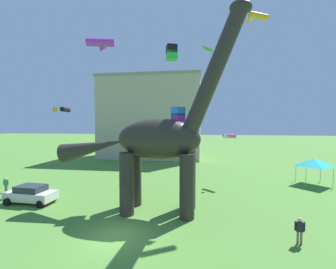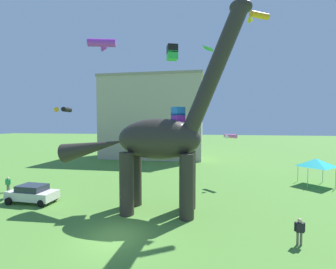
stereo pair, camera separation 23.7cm
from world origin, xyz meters
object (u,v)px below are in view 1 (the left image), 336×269
person_vendor_side (6,183)px  kite_mid_right (178,115)px  kite_high_right (101,44)px  person_near_flyer (300,228)px  kite_far_right (257,17)px  dinosaur_sculpture (158,139)px  parked_sedan_left (31,194)px  festival_canopy_tent (314,162)px  kite_drifting (228,136)px  kite_mid_left (172,52)px  kite_mid_center (208,49)px  kite_near_low (63,110)px

person_vendor_side → kite_mid_right: bearing=-21.8°
kite_high_right → person_vendor_side: bearing=-144.6°
person_near_flyer → kite_far_right: (-0.89, 7.99, 15.42)m
dinosaur_sculpture → kite_mid_right: (1.51, 0.53, 1.91)m
person_near_flyer → kite_high_right: bearing=-65.9°
parked_sedan_left → festival_canopy_tent: bearing=23.4°
person_near_flyer → kite_far_right: bearing=-115.7°
kite_drifting → kite_far_right: kite_far_right is taller
person_near_flyer → kite_mid_left: bearing=-78.7°
kite_mid_left → parked_sedan_left: bearing=-154.6°
person_near_flyer → kite_high_right: size_ratio=0.48×
kite_mid_center → festival_canopy_tent: bearing=29.5°
person_vendor_side → kite_high_right: kite_high_right is taller
person_near_flyer → festival_canopy_tent: bearing=-148.0°
parked_sedan_left → person_vendor_side: bearing=156.8°
person_vendor_side → kite_near_low: size_ratio=0.84×
kite_mid_left → kite_high_right: bearing=164.9°
festival_canopy_tent → kite_mid_center: size_ratio=2.28×
kite_mid_left → kite_high_right: (-8.48, 2.28, 2.07)m
kite_far_right → kite_high_right: 16.68m
dinosaur_sculpture → kite_near_low: size_ratio=8.68×
kite_drifting → kite_high_right: 18.00m
festival_canopy_tent → kite_high_right: (-24.01, -2.45, 13.52)m
dinosaur_sculpture → kite_mid_center: 9.41m
person_near_flyer → kite_far_right: size_ratio=0.81×
parked_sedan_left → person_vendor_side: 5.20m
festival_canopy_tent → kite_high_right: size_ratio=0.97×
dinosaur_sculpture → kite_mid_left: size_ratio=10.98×
dinosaur_sculpture → parked_sedan_left: bearing=154.2°
dinosaur_sculpture → festival_canopy_tent: 19.17m
kite_near_low → kite_drifting: bearing=14.8°
dinosaur_sculpture → kite_drifting: (6.29, 9.21, -0.25)m
person_vendor_side → kite_mid_right: (17.46, -1.85, 6.69)m
kite_mid_left → kite_mid_center: (3.55, -2.06, -0.47)m
festival_canopy_tent → kite_high_right: 27.67m
kite_mid_center → dinosaur_sculpture: bearing=-137.2°
kite_drifting → person_near_flyer: bearing=-78.1°
kite_mid_left → kite_near_low: kite_mid_left is taller
person_near_flyer → kite_mid_right: kite_mid_right is taller
kite_far_right → kite_mid_right: bearing=-149.9°
parked_sedan_left → kite_mid_center: 20.05m
kite_drifting → kite_mid_left: kite_mid_left is taller
person_vendor_side → kite_high_right: size_ratio=0.47×
kite_mid_center → kite_near_low: bearing=175.8°
person_near_flyer → kite_mid_left: (-8.71, 9.24, 13.05)m
kite_high_right → festival_canopy_tent: bearing=5.8°
parked_sedan_left → person_near_flyer: bearing=-7.7°
parked_sedan_left → kite_drifting: bearing=30.2°
dinosaur_sculpture → parked_sedan_left: 12.29m
person_near_flyer → kite_high_right: (-17.19, 11.53, 15.12)m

